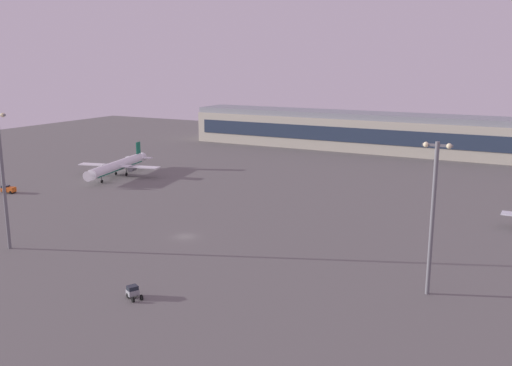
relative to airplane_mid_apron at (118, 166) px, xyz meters
The scene contains 7 objects.
ground_plane 73.70m from the airplane_mid_apron, 37.21° to the right, with size 416.00×416.00×0.00m, color #605E5B.
terminal_building 116.60m from the airplane_mid_apron, 54.96° to the left, with size 180.57×22.40×16.40m.
airplane_mid_apron is the anchor object (origin of this frame).
pushback_tug 103.26m from the airplane_mid_apron, 47.32° to the right, with size 3.56×3.00×2.05m.
baggage_tractor 36.55m from the airplane_mid_apron, 109.85° to the right, with size 4.44×2.73×2.25m.
apron_light_west 76.02m from the airplane_mid_apron, 65.90° to the right, with size 4.80×0.90×28.69m.
apron_light_central 124.64m from the airplane_mid_apron, 24.43° to the right, with size 4.80×0.90×26.01m.
Camera 1 is at (70.13, -98.66, 38.69)m, focal length 39.27 mm.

